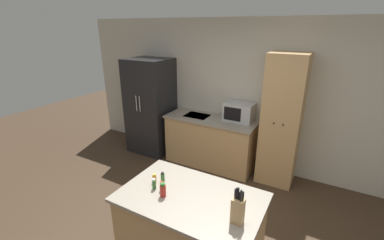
{
  "coord_description": "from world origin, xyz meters",
  "views": [
    {
      "loc": [
        1.15,
        -1.94,
        2.46
      ],
      "look_at": [
        -0.72,
        1.4,
        1.05
      ],
      "focal_mm": 24.0,
      "sensor_mm": 36.0,
      "label": 1
    }
  ],
  "objects_px": {
    "spice_bottle_short_red": "(154,184)",
    "spice_bottle_pale_salt": "(162,186)",
    "spice_bottle_tall_dark": "(154,178)",
    "spice_bottle_amber_oil": "(163,190)",
    "knife_block": "(238,210)",
    "microwave": "(239,112)",
    "pantry_cabinet": "(282,121)",
    "refrigerator": "(151,106)",
    "spice_bottle_green_herb": "(163,177)",
    "fire_extinguisher": "(133,133)"
  },
  "relations": [
    {
      "from": "spice_bottle_green_herb",
      "to": "spice_bottle_pale_salt",
      "type": "height_order",
      "value": "spice_bottle_green_herb"
    },
    {
      "from": "refrigerator",
      "to": "spice_bottle_amber_oil",
      "type": "distance_m",
      "value": 2.86
    },
    {
      "from": "spice_bottle_short_red",
      "to": "fire_extinguisher",
      "type": "relative_size",
      "value": 0.22
    },
    {
      "from": "pantry_cabinet",
      "to": "spice_bottle_short_red",
      "type": "relative_size",
      "value": 18.16
    },
    {
      "from": "spice_bottle_short_red",
      "to": "microwave",
      "type": "bearing_deg",
      "value": 87.64
    },
    {
      "from": "spice_bottle_green_herb",
      "to": "spice_bottle_pale_salt",
      "type": "xyz_separation_m",
      "value": [
        0.09,
        -0.14,
        -0.0
      ]
    },
    {
      "from": "spice_bottle_tall_dark",
      "to": "spice_bottle_amber_oil",
      "type": "bearing_deg",
      "value": -34.57
    },
    {
      "from": "spice_bottle_short_red",
      "to": "spice_bottle_green_herb",
      "type": "distance_m",
      "value": 0.15
    },
    {
      "from": "spice_bottle_tall_dark",
      "to": "spice_bottle_green_herb",
      "type": "xyz_separation_m",
      "value": [
        0.06,
        0.06,
        0.0
      ]
    },
    {
      "from": "pantry_cabinet",
      "to": "spice_bottle_tall_dark",
      "type": "height_order",
      "value": "pantry_cabinet"
    },
    {
      "from": "refrigerator",
      "to": "knife_block",
      "type": "bearing_deg",
      "value": -39.84
    },
    {
      "from": "spice_bottle_amber_oil",
      "to": "refrigerator",
      "type": "bearing_deg",
      "value": 130.19
    },
    {
      "from": "spice_bottle_amber_oil",
      "to": "microwave",
      "type": "bearing_deg",
      "value": 91.37
    },
    {
      "from": "refrigerator",
      "to": "knife_block",
      "type": "relative_size",
      "value": 5.49
    },
    {
      "from": "spice_bottle_amber_oil",
      "to": "spice_bottle_pale_salt",
      "type": "height_order",
      "value": "spice_bottle_amber_oil"
    },
    {
      "from": "microwave",
      "to": "spice_bottle_short_red",
      "type": "bearing_deg",
      "value": -92.36
    },
    {
      "from": "spice_bottle_tall_dark",
      "to": "spice_bottle_amber_oil",
      "type": "relative_size",
      "value": 0.7
    },
    {
      "from": "knife_block",
      "to": "spice_bottle_short_red",
      "type": "relative_size",
      "value": 2.96
    },
    {
      "from": "knife_block",
      "to": "spice_bottle_amber_oil",
      "type": "bearing_deg",
      "value": -179.08
    },
    {
      "from": "spice_bottle_short_red",
      "to": "knife_block",
      "type": "bearing_deg",
      "value": -2.83
    },
    {
      "from": "refrigerator",
      "to": "spice_bottle_short_red",
      "type": "relative_size",
      "value": 16.27
    },
    {
      "from": "spice_bottle_amber_oil",
      "to": "spice_bottle_pale_salt",
      "type": "xyz_separation_m",
      "value": [
        -0.06,
        0.07,
        -0.02
      ]
    },
    {
      "from": "knife_block",
      "to": "spice_bottle_tall_dark",
      "type": "bearing_deg",
      "value": 172.01
    },
    {
      "from": "spice_bottle_pale_salt",
      "to": "pantry_cabinet",
      "type": "bearing_deg",
      "value": 71.67
    },
    {
      "from": "spice_bottle_tall_dark",
      "to": "pantry_cabinet",
      "type": "bearing_deg",
      "value": 67.45
    },
    {
      "from": "spice_bottle_short_red",
      "to": "spice_bottle_tall_dark",
      "type": "bearing_deg",
      "value": 125.7
    },
    {
      "from": "refrigerator",
      "to": "microwave",
      "type": "bearing_deg",
      "value": 5.08
    },
    {
      "from": "spice_bottle_short_red",
      "to": "spice_bottle_amber_oil",
      "type": "distance_m",
      "value": 0.16
    },
    {
      "from": "refrigerator",
      "to": "spice_bottle_short_red",
      "type": "bearing_deg",
      "value": -51.45
    },
    {
      "from": "fire_extinguisher",
      "to": "spice_bottle_short_red",
      "type": "bearing_deg",
      "value": -43.8
    },
    {
      "from": "microwave",
      "to": "spice_bottle_pale_salt",
      "type": "bearing_deg",
      "value": -90.17
    },
    {
      "from": "refrigerator",
      "to": "spice_bottle_pale_salt",
      "type": "relative_size",
      "value": 18.69
    },
    {
      "from": "spice_bottle_tall_dark",
      "to": "spice_bottle_pale_salt",
      "type": "distance_m",
      "value": 0.17
    },
    {
      "from": "knife_block",
      "to": "spice_bottle_amber_oil",
      "type": "relative_size",
      "value": 2.35
    },
    {
      "from": "refrigerator",
      "to": "spice_bottle_tall_dark",
      "type": "height_order",
      "value": "refrigerator"
    },
    {
      "from": "knife_block",
      "to": "spice_bottle_pale_salt",
      "type": "xyz_separation_m",
      "value": [
        -0.82,
        0.06,
        -0.08
      ]
    },
    {
      "from": "spice_bottle_pale_salt",
      "to": "refrigerator",
      "type": "bearing_deg",
      "value": 130.18
    },
    {
      "from": "spice_bottle_short_red",
      "to": "spice_bottle_amber_oil",
      "type": "xyz_separation_m",
      "value": [
        0.15,
        -0.06,
        0.01
      ]
    },
    {
      "from": "pantry_cabinet",
      "to": "spice_bottle_green_herb",
      "type": "distance_m",
      "value": 2.23
    },
    {
      "from": "pantry_cabinet",
      "to": "spice_bottle_tall_dark",
      "type": "distance_m",
      "value": 2.31
    },
    {
      "from": "pantry_cabinet",
      "to": "spice_bottle_amber_oil",
      "type": "bearing_deg",
      "value": -106.34
    },
    {
      "from": "pantry_cabinet",
      "to": "spice_bottle_tall_dark",
      "type": "relative_size",
      "value": 20.47
    },
    {
      "from": "knife_block",
      "to": "spice_bottle_tall_dark",
      "type": "relative_size",
      "value": 3.34
    },
    {
      "from": "knife_block",
      "to": "spice_bottle_tall_dark",
      "type": "distance_m",
      "value": 0.99
    },
    {
      "from": "spice_bottle_amber_oil",
      "to": "fire_extinguisher",
      "type": "bearing_deg",
      "value": 137.29
    },
    {
      "from": "spice_bottle_tall_dark",
      "to": "fire_extinguisher",
      "type": "relative_size",
      "value": 0.2
    },
    {
      "from": "pantry_cabinet",
      "to": "microwave",
      "type": "height_order",
      "value": "pantry_cabinet"
    },
    {
      "from": "spice_bottle_short_red",
      "to": "spice_bottle_pale_salt",
      "type": "distance_m",
      "value": 0.09
    },
    {
      "from": "microwave",
      "to": "spice_bottle_green_herb",
      "type": "bearing_deg",
      "value": -92.58
    },
    {
      "from": "knife_block",
      "to": "spice_bottle_pale_salt",
      "type": "bearing_deg",
      "value": 175.73
    }
  ]
}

